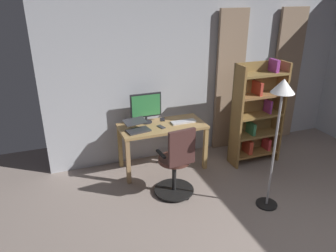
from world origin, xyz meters
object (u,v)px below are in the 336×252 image
object	(u,v)px
cell_phone_by_monitor	(161,127)
computer_monitor	(146,106)
floor_lamp	(280,108)
computer_keyboard	(183,122)
laptop	(137,127)
desk	(162,131)
computer_mouse	(130,122)
cell_phone_face_up	(163,119)
bookshelf	(256,114)
office_chair	(177,165)

from	to	relation	value
cell_phone_by_monitor	computer_monitor	bearing A→B (deg)	-77.04
cell_phone_by_monitor	floor_lamp	distance (m)	1.80
computer_keyboard	floor_lamp	bearing A→B (deg)	114.08
computer_keyboard	laptop	world-z (taller)	laptop
desk	computer_mouse	bearing A→B (deg)	-26.96
computer_keyboard	cell_phone_face_up	world-z (taller)	computer_keyboard
computer_mouse	bookshelf	distance (m)	2.01
computer_monitor	computer_keyboard	distance (m)	0.63
laptop	bookshelf	distance (m)	1.92
desk	laptop	world-z (taller)	laptop
computer_monitor	computer_mouse	size ratio (longest dim) A/B	4.86
office_chair	bookshelf	bearing A→B (deg)	11.28
laptop	cell_phone_face_up	xyz separation A→B (m)	(-0.49, -0.27, -0.05)
floor_lamp	cell_phone_by_monitor	bearing A→B (deg)	-53.13
cell_phone_face_up	floor_lamp	bearing A→B (deg)	135.57
office_chair	computer_monitor	world-z (taller)	computer_monitor
desk	computer_mouse	xyz separation A→B (m)	(0.45, -0.23, 0.13)
desk	bookshelf	size ratio (longest dim) A/B	0.78
office_chair	computer_monitor	bearing A→B (deg)	90.63
desk	floor_lamp	size ratio (longest dim) A/B	0.77
computer_mouse	cell_phone_face_up	xyz separation A→B (m)	(-0.53, 0.03, -0.01)
computer_mouse	laptop	bearing A→B (deg)	97.55
desk	computer_monitor	size ratio (longest dim) A/B	2.72
computer_monitor	computer_mouse	world-z (taller)	computer_monitor
computer_mouse	cell_phone_face_up	bearing A→B (deg)	177.07
cell_phone_by_monitor	cell_phone_face_up	bearing A→B (deg)	-130.54
computer_monitor	cell_phone_face_up	world-z (taller)	computer_monitor
laptop	computer_mouse	world-z (taller)	laptop
computer_monitor	bookshelf	xyz separation A→B (m)	(-1.69, 0.47, -0.18)
computer_monitor	cell_phone_by_monitor	xyz separation A→B (m)	(-0.15, 0.27, -0.26)
computer_monitor	computer_mouse	bearing A→B (deg)	-8.93
cell_phone_by_monitor	cell_phone_face_up	xyz separation A→B (m)	(-0.12, -0.28, 0.00)
computer_monitor	laptop	size ratio (longest dim) A/B	1.27
office_chair	computer_keyboard	bearing A→B (deg)	54.75
floor_lamp	desk	bearing A→B (deg)	-55.80
computer_monitor	cell_phone_face_up	distance (m)	0.38
computer_monitor	cell_phone_by_monitor	size ratio (longest dim) A/B	3.38
computer_keyboard	laptop	size ratio (longest dim) A/B	1.03
cell_phone_by_monitor	bookshelf	size ratio (longest dim) A/B	0.09
desk	office_chair	world-z (taller)	office_chair
computer_keyboard	cell_phone_by_monitor	distance (m)	0.39
bookshelf	computer_mouse	bearing A→B (deg)	-14.73
desk	cell_phone_face_up	distance (m)	0.24
cell_phone_by_monitor	floor_lamp	size ratio (longest dim) A/B	0.08
cell_phone_face_up	bookshelf	world-z (taller)	bookshelf
computer_mouse	bookshelf	size ratio (longest dim) A/B	0.06
computer_mouse	cell_phone_by_monitor	distance (m)	0.51
bookshelf	desk	bearing A→B (deg)	-10.66
office_chair	computer_keyboard	size ratio (longest dim) A/B	2.64
office_chair	floor_lamp	xyz separation A→B (m)	(-1.04, 0.64, 0.90)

